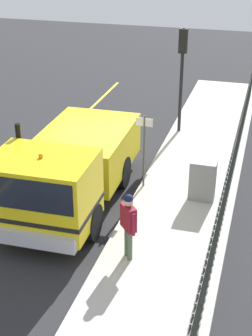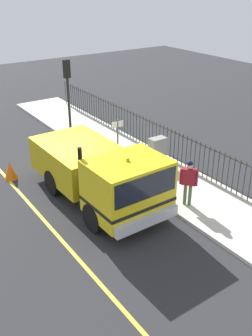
# 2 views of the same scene
# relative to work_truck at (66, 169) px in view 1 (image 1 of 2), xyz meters

# --- Properties ---
(ground_plane) EXTENTS (50.01, 50.01, 0.00)m
(ground_plane) POSITION_rel_work_truck_xyz_m (-0.08, 1.88, -1.26)
(ground_plane) COLOR #2B2B2D
(ground_plane) RESTS_ON ground
(sidewalk_slab) EXTENTS (2.86, 22.73, 0.13)m
(sidewalk_slab) POSITION_rel_work_truck_xyz_m (3.06, 1.88, -1.19)
(sidewalk_slab) COLOR beige
(sidewalk_slab) RESTS_ON ground
(lane_marking) EXTENTS (0.12, 20.46, 0.01)m
(lane_marking) POSITION_rel_work_truck_xyz_m (-2.23, 1.88, -1.25)
(lane_marking) COLOR yellow
(lane_marking) RESTS_ON ground
(work_truck) EXTENTS (2.61, 6.17, 2.62)m
(work_truck) POSITION_rel_work_truck_xyz_m (0.00, 0.00, 0.00)
(work_truck) COLOR yellow
(work_truck) RESTS_ON ground
(worker_standing) EXTENTS (0.47, 0.51, 1.70)m
(worker_standing) POSITION_rel_work_truck_xyz_m (2.30, -1.90, -0.08)
(worker_standing) COLOR maroon
(worker_standing) RESTS_ON sidewalk_slab
(iron_fence) EXTENTS (0.04, 19.36, 1.44)m
(iron_fence) POSITION_rel_work_truck_xyz_m (4.28, 1.88, -0.40)
(iron_fence) COLOR #2D332D
(iron_fence) RESTS_ON sidewalk_slab
(traffic_light_near) EXTENTS (0.31, 0.22, 3.80)m
(traffic_light_near) POSITION_rel_work_truck_xyz_m (1.95, 6.34, 1.58)
(traffic_light_near) COLOR black
(traffic_light_near) RESTS_ON sidewalk_slab
(utility_cabinet) EXTENTS (0.73, 0.42, 1.17)m
(utility_cabinet) POSITION_rel_work_truck_xyz_m (3.55, 1.36, -0.54)
(utility_cabinet) COLOR gray
(utility_cabinet) RESTS_ON sidewalk_slab
(traffic_cone) EXTENTS (0.52, 0.52, 0.74)m
(traffic_cone) POSITION_rel_work_truck_xyz_m (-2.08, 3.78, -0.89)
(traffic_cone) COLOR orange
(traffic_cone) RESTS_ON ground
(street_sign) EXTENTS (0.50, 0.06, 2.24)m
(street_sign) POSITION_rel_work_truck_xyz_m (1.75, 1.70, 0.28)
(street_sign) COLOR #4C4C4C
(street_sign) RESTS_ON sidewalk_slab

